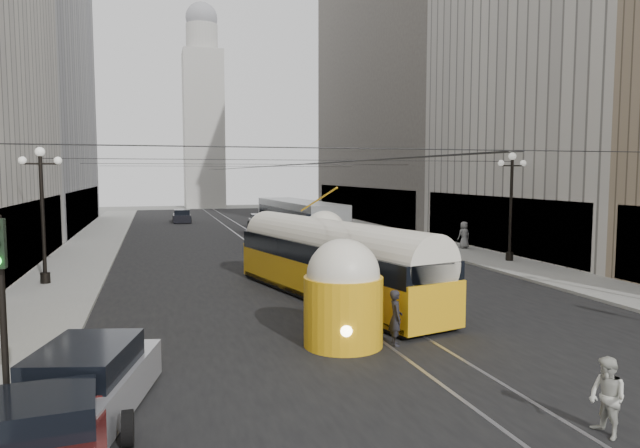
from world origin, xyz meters
TOP-DOWN VIEW (x-y plane):
  - ground at (0.00, 0.00)m, footprint 170.00×170.00m
  - road at (0.00, 32.50)m, footprint 20.00×85.00m
  - sidewalk_left at (-12.00, 36.00)m, footprint 4.00×72.00m
  - sidewalk_right at (12.00, 36.00)m, footprint 4.00×72.00m
  - rail_left at (-0.75, 32.50)m, footprint 0.12×85.00m
  - rail_right at (0.75, 32.50)m, footprint 0.12×85.00m
  - building_left_far at (-19.99, 48.00)m, footprint 12.60×28.60m
  - building_right_far at (20.00, 48.00)m, footprint 12.60×32.60m
  - distant_tower at (0.00, 80.00)m, footprint 6.00×6.00m
  - lamppost_left_mid at (-12.60, 18.00)m, footprint 1.86×0.44m
  - lamppost_right_mid at (12.60, 18.00)m, footprint 1.86×0.44m
  - signal_left at (-10.30, 0.40)m, footprint 0.28×0.45m
  - catenary at (0.12, 31.49)m, footprint 25.00×72.00m
  - streetcar at (-0.50, 11.54)m, footprint 5.59×15.06m
  - city_bus at (2.48, 28.97)m, footprint 3.64×13.17m
  - pickup_maroon at (-9.50, 0.39)m, footprint 2.24×4.80m
  - sedan_silver at (-9.10, 1.98)m, footprint 3.21×5.35m
  - sedan_white_far at (2.15, 43.34)m, footprint 2.13×4.49m
  - sedan_dark_far at (-4.78, 52.36)m, footprint 1.93×4.48m
  - pedestrian_crossing_a at (-0.50, 4.88)m, footprint 0.52×0.70m
  - pedestrian_crossing_b at (1.09, -2.00)m, footprint 0.64×0.81m
  - pedestrian_sidewalk_right at (12.84, 23.63)m, footprint 0.96×0.65m

SIDE VIEW (x-z plane):
  - ground at x=0.00m, z-range 0.00..0.00m
  - road at x=0.00m, z-range -0.01..0.01m
  - rail_left at x=-0.75m, z-range -0.02..0.02m
  - rail_right at x=0.75m, z-range -0.02..0.02m
  - sidewalk_left at x=-12.00m, z-range 0.00..0.15m
  - sidewalk_right at x=12.00m, z-range 0.00..0.15m
  - sedan_white_far at x=2.15m, z-range -0.06..1.31m
  - sedan_dark_far at x=-4.78m, z-range -0.07..1.34m
  - pickup_maroon at x=-9.50m, z-range -0.08..1.38m
  - sedan_silver at x=-9.10m, z-range -0.07..1.51m
  - pedestrian_crossing_b at x=1.09m, z-range 0.00..1.63m
  - pedestrian_crossing_a at x=-0.50m, z-range 0.00..1.73m
  - pedestrian_sidewalk_right at x=12.84m, z-range 0.15..2.01m
  - streetcar at x=-0.50m, z-range -0.04..3.34m
  - city_bus at x=2.48m, z-range 0.16..3.46m
  - signal_left at x=-10.30m, z-range 0.99..5.39m
  - lamppost_left_mid at x=-12.60m, z-range 0.56..6.93m
  - lamppost_right_mid at x=12.60m, z-range 0.56..6.93m
  - catenary at x=0.12m, z-range 5.77..6.00m
  - building_left_far at x=-19.99m, z-range 0.01..28.61m
  - distant_tower at x=0.00m, z-range -0.71..30.65m
  - building_right_far at x=20.00m, z-range 0.01..32.61m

